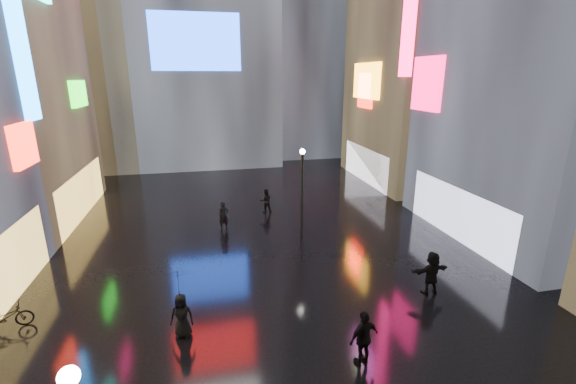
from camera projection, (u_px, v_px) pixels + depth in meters
name	position (u px, v px, depth m)	size (l,w,h in m)	color
ground	(259.00, 234.00, 22.94)	(140.00, 140.00, 0.00)	black
building_right_far	(430.00, 13.00, 31.55)	(10.28, 12.00, 28.00)	black
tower_flank_right	(300.00, 4.00, 44.18)	(12.00, 12.00, 34.00)	black
tower_flank_left	(77.00, 33.00, 36.81)	(10.00, 10.00, 26.00)	black
lamp_far	(302.00, 188.00, 21.85)	(0.30, 0.30, 5.20)	black
pedestrian_3	(364.00, 338.00, 12.40)	(1.13, 0.47, 1.92)	black
pedestrian_4	(182.00, 316.00, 13.73)	(0.83, 0.54, 1.69)	black
pedestrian_5	(432.00, 273.00, 16.49)	(1.78, 0.57, 1.92)	black
pedestrian_6	(224.00, 216.00, 23.41)	(0.64, 0.42, 1.77)	black
pedestrian_7	(266.00, 201.00, 26.41)	(0.80, 0.63, 1.65)	black
umbrella_2	(179.00, 283.00, 13.35)	(1.05, 1.07, 0.96)	black
bicycle	(4.00, 318.00, 14.21)	(0.65, 1.85, 0.97)	black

